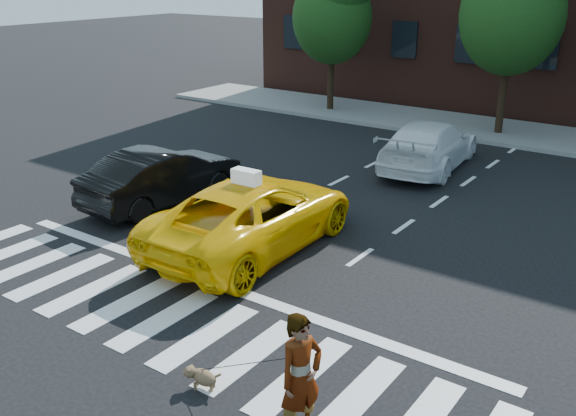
{
  "coord_description": "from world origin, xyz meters",
  "views": [
    {
      "loc": [
        7.75,
        -7.03,
        6.01
      ],
      "look_at": [
        0.19,
        3.63,
        1.1
      ],
      "focal_mm": 40.0,
      "sensor_mm": 36.0,
      "label": 1
    }
  ],
  "objects_px": {
    "black_sedan": "(163,176)",
    "dog": "(201,376)",
    "white_suv": "(429,145)",
    "taxi": "(253,215)",
    "tree_left": "(333,7)",
    "woman": "(301,377)",
    "tree_mid": "(514,2)"
  },
  "relations": [
    {
      "from": "tree_mid",
      "to": "woman",
      "type": "height_order",
      "value": "tree_mid"
    },
    {
      "from": "taxi",
      "to": "black_sedan",
      "type": "height_order",
      "value": "taxi"
    },
    {
      "from": "tree_left",
      "to": "tree_mid",
      "type": "distance_m",
      "value": 7.51
    },
    {
      "from": "tree_left",
      "to": "woman",
      "type": "bearing_deg",
      "value": -59.36
    },
    {
      "from": "black_sedan",
      "to": "dog",
      "type": "relative_size",
      "value": 7.72
    },
    {
      "from": "white_suv",
      "to": "woman",
      "type": "relative_size",
      "value": 2.8
    },
    {
      "from": "black_sedan",
      "to": "taxi",
      "type": "bearing_deg",
      "value": 170.28
    },
    {
      "from": "tree_mid",
      "to": "white_suv",
      "type": "bearing_deg",
      "value": -95.56
    },
    {
      "from": "dog",
      "to": "white_suv",
      "type": "bearing_deg",
      "value": 76.71
    },
    {
      "from": "black_sedan",
      "to": "tree_mid",
      "type": "bearing_deg",
      "value": -107.99
    },
    {
      "from": "taxi",
      "to": "dog",
      "type": "bearing_deg",
      "value": 118.1
    },
    {
      "from": "taxi",
      "to": "woman",
      "type": "bearing_deg",
      "value": 132.45
    },
    {
      "from": "white_suv",
      "to": "dog",
      "type": "relative_size",
      "value": 8.65
    },
    {
      "from": "tree_mid",
      "to": "taxi",
      "type": "bearing_deg",
      "value": -95.18
    },
    {
      "from": "black_sedan",
      "to": "dog",
      "type": "xyz_separation_m",
      "value": [
        6.4,
        -5.51,
        -0.56
      ]
    },
    {
      "from": "woman",
      "to": "dog",
      "type": "height_order",
      "value": "woman"
    },
    {
      "from": "dog",
      "to": "taxi",
      "type": "bearing_deg",
      "value": 97.75
    },
    {
      "from": "taxi",
      "to": "dog",
      "type": "height_order",
      "value": "taxi"
    },
    {
      "from": "tree_left",
      "to": "taxi",
      "type": "height_order",
      "value": "tree_left"
    },
    {
      "from": "tree_left",
      "to": "dog",
      "type": "distance_m",
      "value": 20.62
    },
    {
      "from": "black_sedan",
      "to": "white_suv",
      "type": "bearing_deg",
      "value": -118.15
    },
    {
      "from": "white_suv",
      "to": "taxi",
      "type": "bearing_deg",
      "value": 78.65
    },
    {
      "from": "tree_mid",
      "to": "taxi",
      "type": "xyz_separation_m",
      "value": [
        -1.22,
        -13.5,
        -4.06
      ]
    },
    {
      "from": "taxi",
      "to": "black_sedan",
      "type": "xyz_separation_m",
      "value": [
        -3.77,
        0.9,
        -0.03
      ]
    },
    {
      "from": "white_suv",
      "to": "dog",
      "type": "xyz_separation_m",
      "value": [
        1.93,
        -12.73,
        -0.55
      ]
    },
    {
      "from": "taxi",
      "to": "white_suv",
      "type": "height_order",
      "value": "taxi"
    },
    {
      "from": "white_suv",
      "to": "tree_mid",
      "type": "bearing_deg",
      "value": -101.98
    },
    {
      "from": "taxi",
      "to": "tree_left",
      "type": "bearing_deg",
      "value": -66.62
    },
    {
      "from": "tree_left",
      "to": "taxi",
      "type": "bearing_deg",
      "value": -65.06
    },
    {
      "from": "black_sedan",
      "to": "white_suv",
      "type": "height_order",
      "value": "black_sedan"
    },
    {
      "from": "white_suv",
      "to": "dog",
      "type": "bearing_deg",
      "value": 92.2
    },
    {
      "from": "tree_mid",
      "to": "dog",
      "type": "xyz_separation_m",
      "value": [
        1.4,
        -18.11,
        -4.64
      ]
    }
  ]
}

